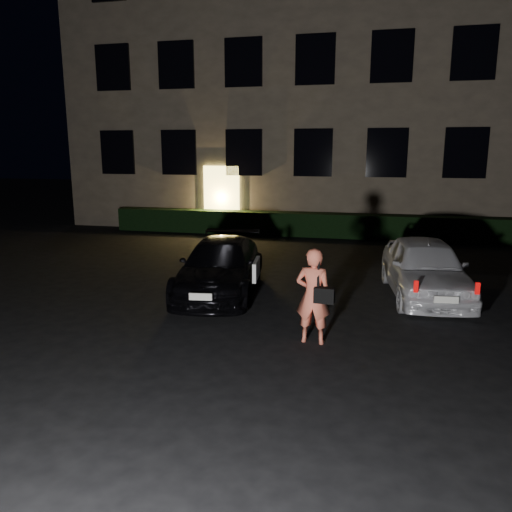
# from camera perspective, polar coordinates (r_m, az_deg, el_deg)

# --- Properties ---
(ground) EXTENTS (80.00, 80.00, 0.00)m
(ground) POSITION_cam_1_polar(r_m,az_deg,el_deg) (8.46, -2.77, -9.56)
(ground) COLOR black
(ground) RESTS_ON ground
(building) EXTENTS (20.00, 8.11, 12.00)m
(building) POSITION_cam_1_polar(r_m,az_deg,el_deg) (22.84, 7.99, 19.22)
(building) COLOR brown
(building) RESTS_ON ground
(hedge) EXTENTS (15.00, 0.70, 0.85)m
(hedge) POSITION_cam_1_polar(r_m,az_deg,el_deg) (18.39, 6.19, 3.59)
(hedge) COLOR black
(hedge) RESTS_ON ground
(sedan) EXTENTS (2.11, 4.19, 1.16)m
(sedan) POSITION_cam_1_polar(r_m,az_deg,el_deg) (11.06, -4.08, -1.21)
(sedan) COLOR black
(sedan) RESTS_ON ground
(hatch) EXTENTS (1.92, 3.90, 1.28)m
(hatch) POSITION_cam_1_polar(r_m,az_deg,el_deg) (11.28, 18.75, -1.27)
(hatch) COLOR white
(hatch) RESTS_ON ground
(man) EXTENTS (0.66, 0.42, 1.59)m
(man) POSITION_cam_1_polar(r_m,az_deg,el_deg) (8.15, 6.59, -4.54)
(man) COLOR #E1674D
(man) RESTS_ON ground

